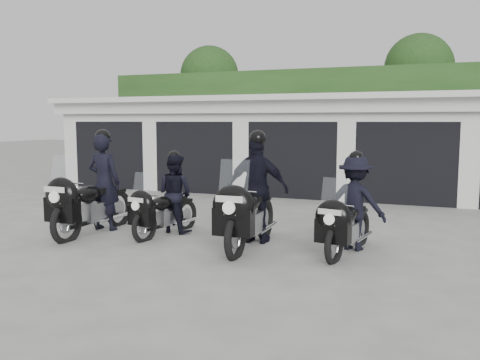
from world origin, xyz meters
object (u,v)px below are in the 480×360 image
(police_bike_a, at_px, (94,191))
(police_bike_c, at_px, (254,196))
(police_bike_b, at_px, (169,198))
(police_bike_d, at_px, (352,208))

(police_bike_a, height_order, police_bike_c, police_bike_c)
(police_bike_a, relative_size, police_bike_b, 1.26)
(police_bike_a, relative_size, police_bike_d, 1.20)
(police_bike_b, height_order, police_bike_c, police_bike_c)
(police_bike_b, height_order, police_bike_d, police_bike_d)
(police_bike_b, distance_m, police_bike_d, 3.57)
(police_bike_a, xyz_separation_m, police_bike_b, (1.43, 0.49, -0.13))
(police_bike_a, distance_m, police_bike_d, 5.01)
(police_bike_c, distance_m, police_bike_d, 1.72)
(police_bike_a, xyz_separation_m, police_bike_c, (3.29, 0.22, 0.06))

